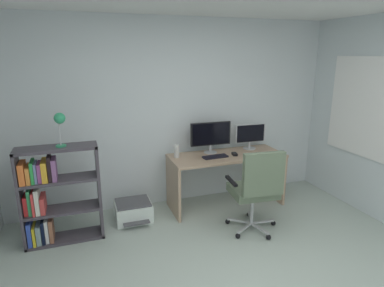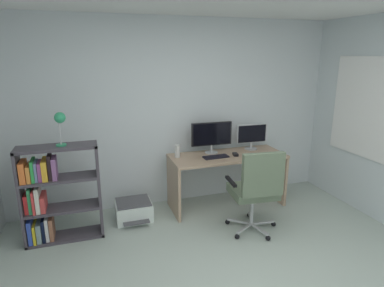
% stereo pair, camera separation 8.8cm
% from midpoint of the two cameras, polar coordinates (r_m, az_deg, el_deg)
% --- Properties ---
extents(wall_back, '(4.55, 0.10, 2.56)m').
position_cam_midpoint_polar(wall_back, '(4.60, -3.58, 5.22)').
color(wall_back, silver).
rests_on(wall_back, ground).
extents(window_pane, '(0.01, 1.38, 1.21)m').
position_cam_midpoint_polar(window_pane, '(4.74, 28.65, 5.24)').
color(window_pane, white).
extents(window_frame, '(0.02, 1.46, 1.29)m').
position_cam_midpoint_polar(window_frame, '(4.74, 28.59, 5.24)').
color(window_frame, white).
extents(desk, '(1.57, 0.62, 0.74)m').
position_cam_midpoint_polar(desk, '(4.59, 5.41, -4.20)').
color(desk, tan).
rests_on(desk, ground).
extents(monitor_main, '(0.57, 0.18, 0.43)m').
position_cam_midpoint_polar(monitor_main, '(4.53, 2.70, 1.50)').
color(monitor_main, '#B2B5B7').
rests_on(monitor_main, desk).
extents(monitor_secondary, '(0.46, 0.18, 0.37)m').
position_cam_midpoint_polar(monitor_secondary, '(4.80, 9.50, 1.56)').
color(monitor_secondary, '#B2B5B7').
rests_on(monitor_secondary, desk).
extents(keyboard, '(0.35, 0.15, 0.02)m').
position_cam_midpoint_polar(keyboard, '(4.40, 3.48, -2.30)').
color(keyboard, black).
rests_on(keyboard, desk).
extents(computer_mouse, '(0.07, 0.11, 0.03)m').
position_cam_midpoint_polar(computer_mouse, '(4.51, 6.83, -1.84)').
color(computer_mouse, black).
rests_on(computer_mouse, desk).
extents(desktop_speaker, '(0.07, 0.07, 0.17)m').
position_cam_midpoint_polar(desktop_speaker, '(4.38, -3.26, -1.35)').
color(desktop_speaker, silver).
rests_on(desktop_speaker, desk).
extents(office_chair, '(0.64, 0.63, 1.05)m').
position_cam_midpoint_polar(office_chair, '(3.91, 10.51, -7.37)').
color(office_chair, '#B7BABC').
rests_on(office_chair, ground).
extents(bookshelf, '(0.85, 0.29, 1.11)m').
position_cam_midpoint_polar(bookshelf, '(4.03, -23.80, -8.44)').
color(bookshelf, '#423C44').
rests_on(bookshelf, ground).
extents(desk_lamp, '(0.13, 0.12, 0.37)m').
position_cam_midpoint_polar(desk_lamp, '(3.77, -22.56, 3.54)').
color(desk_lamp, '#2D9964').
rests_on(desk_lamp, bookshelf).
extents(printer, '(0.46, 0.48, 0.25)m').
position_cam_midpoint_polar(printer, '(4.40, -10.70, -11.38)').
color(printer, silver).
rests_on(printer, ground).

